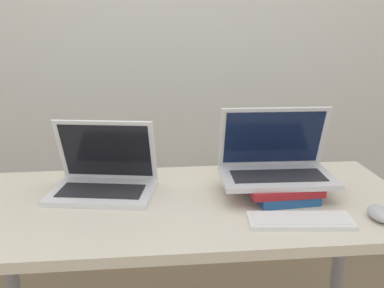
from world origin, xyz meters
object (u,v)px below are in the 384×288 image
Objects in this scene: laptop_on_books at (275,163)px; wireless_keyboard at (300,220)px; book_stack at (277,185)px; laptop_left at (104,178)px; mouse at (380,214)px.

laptop_on_books is 0.24m from wireless_keyboard.
book_stack reaches higher than wireless_keyboard.
book_stack is at bearing -7.31° from laptop_left.
mouse reaches higher than wireless_keyboard.
laptop_left reaches higher than wireless_keyboard.
book_stack is at bearing -55.48° from laptop_on_books.
wireless_keyboard is 3.00× the size of mouse.
laptop_on_books reaches higher than mouse.
book_stack is 2.83× the size of mouse.
laptop_left reaches higher than book_stack.
laptop_left is at bearing 152.61° from wireless_keyboard.
mouse is at bearing -43.80° from book_stack.
laptop_left is 0.62m from wireless_keyboard.
book_stack reaches higher than mouse.
wireless_keyboard is (0.55, -0.29, -0.04)m from laptop_left.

